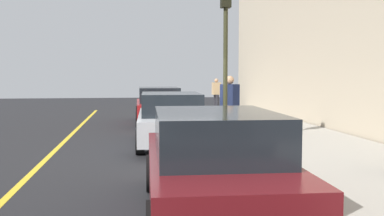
# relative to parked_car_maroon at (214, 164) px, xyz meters

# --- Properties ---
(ground_plane) EXTENTS (56.00, 56.00, 0.00)m
(ground_plane) POSITION_rel_parked_car_maroon_xyz_m (5.48, -0.01, -0.76)
(ground_plane) COLOR black
(sidewalk) EXTENTS (28.00, 4.60, 0.15)m
(sidewalk) POSITION_rel_parked_car_maroon_xyz_m (5.48, -3.31, -0.68)
(sidewalk) COLOR #A39E93
(sidewalk) RESTS_ON ground
(lane_stripe_centre) EXTENTS (28.00, 0.14, 0.01)m
(lane_stripe_centre) POSITION_rel_parked_car_maroon_xyz_m (5.48, 3.19, -0.75)
(lane_stripe_centre) COLOR gold
(lane_stripe_centre) RESTS_ON ground
(snow_bank_curb) EXTENTS (5.44, 0.56, 0.22)m
(snow_bank_curb) POSITION_rel_parked_car_maroon_xyz_m (5.24, -0.71, -0.65)
(snow_bank_curb) COLOR white
(snow_bank_curb) RESTS_ON ground
(parked_car_maroon) EXTENTS (4.51, 2.01, 1.51)m
(parked_car_maroon) POSITION_rel_parked_car_maroon_xyz_m (0.00, 0.00, 0.00)
(parked_car_maroon) COLOR black
(parked_car_maroon) RESTS_ON ground
(parked_car_silver) EXTENTS (4.62, 2.03, 1.51)m
(parked_car_silver) POSITION_rel_parked_car_maroon_xyz_m (6.33, 0.05, 0.00)
(parked_car_silver) COLOR black
(parked_car_silver) RESTS_ON ground
(parked_car_red) EXTENTS (4.58, 1.94, 1.51)m
(parked_car_red) POSITION_rel_parked_car_maroon_xyz_m (12.16, 0.04, 0.00)
(parked_car_red) COLOR black
(parked_car_red) RESTS_ON ground
(pedestrian_tan_coat) EXTENTS (0.55, 0.48, 1.69)m
(pedestrian_tan_coat) POSITION_rel_parked_car_maroon_xyz_m (17.74, -3.48, 0.29)
(pedestrian_tan_coat) COLOR black
(pedestrian_tan_coat) RESTS_ON sidewalk
(pedestrian_navy_coat) EXTENTS (0.61, 0.51, 1.84)m
(pedestrian_navy_coat) POSITION_rel_parked_car_maroon_xyz_m (6.12, -1.61, 0.37)
(pedestrian_navy_coat) COLOR black
(pedestrian_navy_coat) RESTS_ON sidewalk
(traffic_light_pole) EXTENTS (0.35, 0.26, 4.37)m
(traffic_light_pole) POSITION_rel_parked_car_maroon_xyz_m (5.69, -1.39, 2.35)
(traffic_light_pole) COLOR #2D2D19
(traffic_light_pole) RESTS_ON sidewalk
(rolling_suitcase) EXTENTS (0.34, 0.22, 0.91)m
(rolling_suitcase) POSITION_rel_parked_car_maroon_xyz_m (6.66, -1.63, -0.33)
(rolling_suitcase) COLOR #191E38
(rolling_suitcase) RESTS_ON sidewalk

